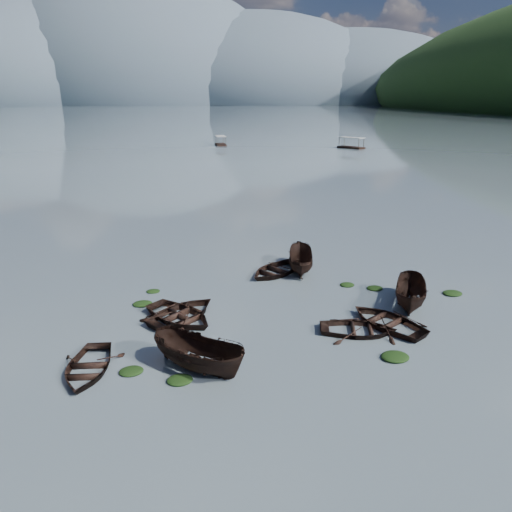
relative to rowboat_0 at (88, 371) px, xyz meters
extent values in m
plane|color=slate|center=(9.19, -3.17, 0.00)|extent=(2400.00, 2400.00, 0.00)
ellipsoid|color=#475666|center=(-250.81, 896.83, 0.00)|extent=(520.00, 520.00, 280.00)
ellipsoid|color=#475666|center=(-50.81, 896.83, 0.00)|extent=(520.00, 520.00, 340.00)
ellipsoid|color=#475666|center=(149.19, 896.83, 0.00)|extent=(520.00, 520.00, 260.00)
ellipsoid|color=#475666|center=(329.19, 896.83, 0.00)|extent=(520.00, 520.00, 220.00)
imported|color=black|center=(0.00, 0.00, 0.00)|extent=(3.27, 4.31, 0.84)
imported|color=black|center=(4.36, 4.81, 0.00)|extent=(5.39, 5.21, 0.91)
imported|color=black|center=(5.04, -0.70, 0.00)|extent=(4.97, 4.64, 1.91)
imported|color=black|center=(15.34, 1.97, 0.00)|extent=(4.95, 5.41, 0.92)
imported|color=black|center=(13.45, 1.41, 0.00)|extent=(4.63, 3.81, 0.83)
imported|color=black|center=(17.73, 4.07, 0.00)|extent=(3.83, 5.07, 1.85)
imported|color=black|center=(4.14, 4.45, 0.00)|extent=(5.48, 5.63, 0.95)
imported|color=black|center=(10.84, 10.55, 0.00)|extent=(5.52, 5.33, 0.93)
imported|color=black|center=(12.72, 10.84, 0.00)|extent=(2.68, 4.83, 1.76)
ellipsoid|color=black|center=(4.13, -1.46, 0.00)|extent=(1.14, 0.93, 0.25)
ellipsoid|color=black|center=(1.96, -0.41, 0.00)|extent=(1.10, 0.88, 0.24)
ellipsoid|color=black|center=(14.29, -1.23, 0.00)|extent=(1.37, 1.09, 0.30)
ellipsoid|color=black|center=(15.12, 7.66, 0.00)|extent=(0.97, 0.82, 0.22)
ellipsoid|color=black|center=(21.22, 5.25, 0.00)|extent=(1.23, 0.98, 0.25)
ellipsoid|color=black|center=(1.95, 6.81, 0.00)|extent=(1.16, 0.94, 0.25)
ellipsoid|color=black|center=(2.48, 8.68, 0.00)|extent=(0.87, 0.73, 0.18)
ellipsoid|color=black|center=(16.69, 6.81, 0.00)|extent=(1.05, 0.84, 0.23)
camera|label=1|loc=(4.70, -18.85, 11.80)|focal=32.00mm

